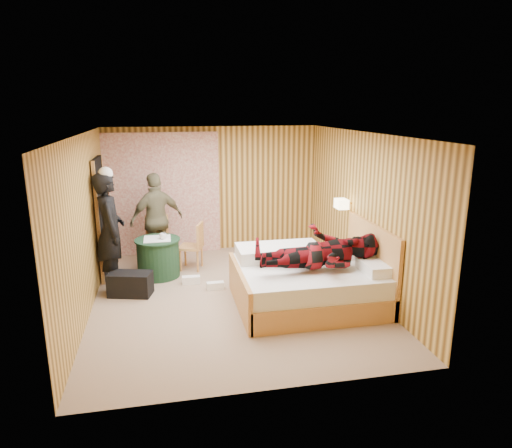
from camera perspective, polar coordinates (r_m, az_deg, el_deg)
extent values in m
cube|color=#9D8367|center=(7.24, -2.91, -8.95)|extent=(4.20, 5.00, 0.01)
cube|color=white|center=(6.65, -3.19, 11.21)|extent=(4.20, 5.00, 0.01)
cube|color=#E8B959|center=(9.27, -5.34, 4.32)|extent=(4.20, 0.02, 2.50)
cube|color=#E8B959|center=(6.87, -20.65, -0.18)|extent=(0.02, 5.00, 2.50)
cube|color=#E8B959|center=(7.43, 13.19, 1.45)|extent=(0.02, 5.00, 2.50)
cube|color=white|center=(9.16, -11.53, 3.65)|extent=(2.20, 0.08, 2.40)
cube|color=black|center=(8.26, -18.79, 0.74)|extent=(0.06, 0.90, 2.05)
cylinder|color=gold|center=(7.78, 11.18, 2.52)|extent=(0.18, 0.04, 0.04)
cube|color=#F8E5AE|center=(7.75, 10.63, 2.50)|extent=(0.18, 0.24, 0.16)
cube|color=#E8A85F|center=(6.96, 6.80, -8.59)|extent=(2.15, 1.72, 0.32)
cube|color=white|center=(6.85, 6.87, -6.32)|extent=(2.08, 1.65, 0.27)
cube|color=#E8A85F|center=(6.67, -2.05, -8.26)|extent=(0.06, 1.72, 0.60)
cube|color=#E8A85F|center=(7.16, 14.25, -4.62)|extent=(0.06, 1.72, 1.18)
cube|color=white|center=(6.73, 14.82, -5.20)|extent=(0.41, 0.59, 0.15)
cube|color=white|center=(7.43, 12.09, -3.16)|extent=(0.41, 0.59, 0.15)
cube|color=white|center=(7.11, 2.84, -3.47)|extent=(1.29, 0.64, 0.19)
cube|color=#E8A85F|center=(7.71, 10.96, -5.65)|extent=(0.37, 0.51, 0.51)
cube|color=#E8A85F|center=(7.66, 11.02, -4.50)|extent=(0.39, 0.53, 0.03)
cylinder|color=#1E4123|center=(8.09, -12.11, -4.20)|extent=(0.72, 0.72, 0.66)
cylinder|color=#1E4123|center=(8.00, -12.23, -1.95)|extent=(0.77, 0.77, 0.03)
cube|color=white|center=(7.99, -12.24, -1.81)|extent=(0.50, 0.50, 0.01)
cube|color=#E8A85F|center=(8.57, -12.14, -2.29)|extent=(0.43, 0.43, 0.05)
cube|color=#E8A85F|center=(8.69, -12.26, -0.36)|extent=(0.42, 0.05, 0.46)
cylinder|color=#E8A85F|center=(8.48, -13.17, -4.20)|extent=(0.04, 0.04, 0.43)
cylinder|color=#E8A85F|center=(8.81, -10.98, -3.38)|extent=(0.04, 0.04, 0.43)
cube|color=#E8A85F|center=(8.32, -8.14, -2.85)|extent=(0.49, 0.49, 0.05)
cube|color=#E8A85F|center=(8.21, -7.01, -1.36)|extent=(0.16, 0.38, 0.43)
cylinder|color=#E8A85F|center=(8.58, -8.83, -3.88)|extent=(0.04, 0.04, 0.40)
cylinder|color=#E8A85F|center=(8.21, -7.31, -4.67)|extent=(0.04, 0.04, 0.40)
cube|color=black|center=(7.46, -15.43, -7.24)|extent=(0.72, 0.51, 0.37)
cube|color=white|center=(7.48, -5.10, -7.70)|extent=(0.28, 0.12, 0.12)
cube|color=white|center=(7.75, -8.11, -6.95)|extent=(0.30, 0.13, 0.13)
imported|color=black|center=(7.64, -17.75, -0.85)|extent=(0.56, 0.75, 1.90)
imported|color=#716A4B|center=(8.57, -12.28, 0.56)|extent=(1.09, 0.79, 1.72)
imported|color=maroon|center=(6.51, 7.99, -2.24)|extent=(0.86, 0.67, 1.77)
imported|color=white|center=(7.58, 11.20, -3.88)|extent=(0.22, 0.26, 0.02)
imported|color=white|center=(7.57, 11.21, -3.74)|extent=(0.19, 0.24, 0.02)
imported|color=white|center=(7.73, 10.71, -3.22)|extent=(0.13, 0.13, 0.09)
imported|color=white|center=(7.93, -11.54, -1.50)|extent=(0.13, 0.13, 0.10)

